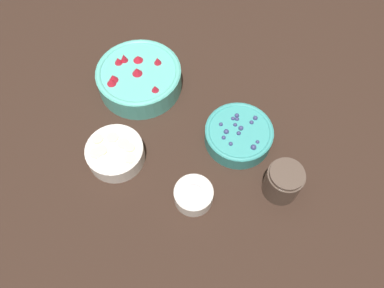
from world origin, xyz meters
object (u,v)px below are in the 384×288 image
object	(u,v)px
jar_chocolate	(283,182)
bowl_bananas	(115,152)
bowl_strawberries	(139,77)
bowl_blueberries	(239,134)
bowl_cream	(194,194)

from	to	relation	value
jar_chocolate	bowl_bananas	bearing A→B (deg)	178.92
bowl_bananas	jar_chocolate	bearing A→B (deg)	-1.08
bowl_strawberries	bowl_blueberries	world-z (taller)	bowl_strawberries
bowl_cream	jar_chocolate	distance (m)	0.23
bowl_blueberries	bowl_cream	world-z (taller)	bowl_blueberries
bowl_bananas	jar_chocolate	xyz separation A→B (m)	(0.44, -0.01, 0.01)
bowl_bananas	jar_chocolate	world-z (taller)	jar_chocolate
bowl_cream	bowl_strawberries	bearing A→B (deg)	124.63
bowl_blueberries	bowl_cream	bearing A→B (deg)	-114.59
bowl_strawberries	bowl_blueberries	xyz separation A→B (m)	(0.32, -0.13, -0.01)
bowl_strawberries	bowl_bananas	bearing A→B (deg)	-90.28
bowl_strawberries	bowl_cream	world-z (taller)	bowl_strawberries
bowl_strawberries	bowl_cream	size ratio (longest dim) A/B	2.50
bowl_bananas	bowl_cream	distance (m)	0.24
bowl_blueberries	bowl_bananas	distance (m)	0.34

